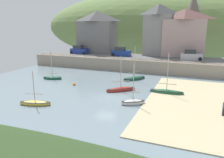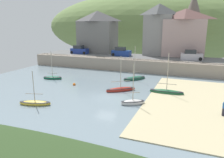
{
  "view_description": "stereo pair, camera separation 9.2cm",
  "coord_description": "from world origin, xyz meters",
  "views": [
    {
      "loc": [
        10.39,
        -24.55,
        9.16
      ],
      "look_at": [
        -1.13,
        4.93,
        1.21
      ],
      "focal_mm": 35.11,
      "sensor_mm": 36.0,
      "label": 1
    },
    {
      "loc": [
        10.48,
        -24.52,
        9.16
      ],
      "look_at": [
        -1.13,
        4.93,
        1.21
      ],
      "focal_mm": 35.11,
      "sensor_mm": 36.0,
      "label": 2
    }
  ],
  "objects": [
    {
      "name": "ground",
      "position": [
        1.4,
        -9.56,
        0.16
      ],
      "size": [
        48.0,
        41.0,
        0.61
      ],
      "color": "gray"
    },
    {
      "name": "quay_seawall",
      "position": [
        0.0,
        17.5,
        1.36
      ],
      "size": [
        48.0,
        9.4,
        2.4
      ],
      "color": "gray",
      "rests_on": "ground"
    },
    {
      "name": "hillside_backdrop",
      "position": [
        -5.75,
        55.2,
        8.31
      ],
      "size": [
        80.0,
        44.0,
        23.73
      ],
      "color": "olive",
      "rests_on": "ground"
    },
    {
      "name": "waterfront_building_left",
      "position": [
        -12.94,
        25.2,
        7.42
      ],
      "size": [
        8.95,
        6.24,
        9.89
      ],
      "color": "slate",
      "rests_on": "ground"
    },
    {
      "name": "waterfront_building_centre",
      "position": [
        1.9,
        25.2,
        8.05
      ],
      "size": [
        6.31,
        4.56,
        11.07
      ],
      "color": "gray",
      "rests_on": "ground"
    },
    {
      "name": "waterfront_building_right",
      "position": [
        7.42,
        25.2,
        7.44
      ],
      "size": [
        8.84,
        5.49,
        9.92
      ],
      "color": "#AE918C",
      "rests_on": "ground"
    },
    {
      "name": "church_with_spire",
      "position": [
        8.66,
        29.2,
        9.33
      ],
      "size": [
        3.0,
        3.0,
        13.46
      ],
      "color": "tan",
      "rests_on": "ground"
    },
    {
      "name": "sailboat_white_hull",
      "position": [
        0.8,
        3.35,
        0.26
      ],
      "size": [
        3.92,
        3.45,
        5.12
      ],
      "rotation": [
        0.0,
        0.0,
        0.69
      ],
      "color": "#A0251B",
      "rests_on": "ground"
    },
    {
      "name": "rowboat_small_beached",
      "position": [
        6.96,
        4.51,
        0.26
      ],
      "size": [
        4.61,
        1.16,
        5.67
      ],
      "rotation": [
        0.0,
        0.0,
        0.02
      ],
      "color": "#205A36",
      "rests_on": "ground"
    },
    {
      "name": "sailboat_nearest_shore",
      "position": [
        3.86,
        -1.08,
        0.26
      ],
      "size": [
        2.98,
        2.34,
        4.98
      ],
      "rotation": [
        0.0,
        0.0,
        0.54
      ],
      "color": "silver",
      "rests_on": "ground"
    },
    {
      "name": "fishing_boat_green",
      "position": [
        -6.73,
        -5.4,
        0.22
      ],
      "size": [
        3.92,
        2.07,
        4.18
      ],
      "rotation": [
        0.0,
        0.0,
        0.28
      ],
      "color": "gold",
      "rests_on": "ground"
    },
    {
      "name": "sailboat_far_left",
      "position": [
        -12.48,
        5.76,
        0.23
      ],
      "size": [
        3.52,
        1.98,
        4.95
      ],
      "rotation": [
        0.0,
        0.0,
        0.21
      ],
      "color": "#135C3C",
      "rests_on": "ground"
    },
    {
      "name": "motorboat_with_cabin",
      "position": [
        0.79,
        10.44,
        0.24
      ],
      "size": [
        3.78,
        4.18,
        5.79
      ],
      "rotation": [
        0.0,
        0.0,
        0.88
      ],
      "color": "#1B553B",
      "rests_on": "ground"
    },
    {
      "name": "parked_car_near_slipway",
      "position": [
        -15.63,
        20.7,
        3.2
      ],
      "size": [
        4.12,
        1.82,
        1.95
      ],
      "rotation": [
        0.0,
        0.0,
        -0.01
      ],
      "color": "navy",
      "rests_on": "ground"
    },
    {
      "name": "parked_car_by_wall",
      "position": [
        -5.2,
        20.7,
        3.2
      ],
      "size": [
        4.21,
        1.98,
        1.95
      ],
      "rotation": [
        0.0,
        0.0,
        -0.07
      ],
      "color": "navy",
      "rests_on": "ground"
    },
    {
      "name": "parked_car_end_of_row",
      "position": [
        9.29,
        20.7,
        3.2
      ],
      "size": [
        4.23,
        2.05,
        1.95
      ],
      "rotation": [
        0.0,
        0.0,
        0.09
      ],
      "color": "#BAB5BF",
      "rests_on": "ground"
    },
    {
      "name": "person_near_water",
      "position": [
        13.42,
        -1.11,
        0.98
      ],
      "size": [
        0.34,
        0.34,
        1.62
      ],
      "color": "#282833",
      "rests_on": "ground"
    },
    {
      "name": "mooring_buoy",
      "position": [
        -6.88,
        3.61,
        0.13
      ],
      "size": [
        0.45,
        0.45,
        0.45
      ],
      "color": "orange",
      "rests_on": "ground"
    }
  ]
}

